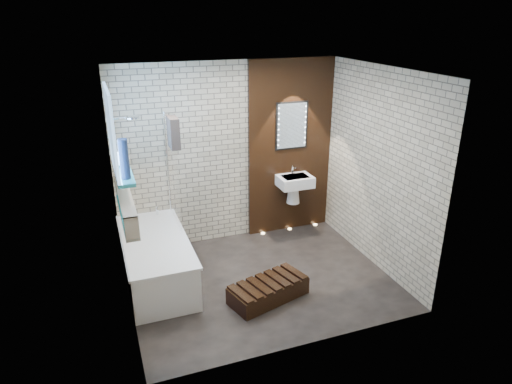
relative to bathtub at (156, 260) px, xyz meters
name	(u,v)px	position (x,y,z in m)	size (l,w,h in m)	color
ground	(260,280)	(1.22, -0.45, -0.29)	(3.20, 3.20, 0.00)	black
room_shell	(260,185)	(1.22, -0.45, 1.01)	(3.24, 3.20, 2.60)	#9E947D
walnut_panel	(290,148)	(2.17, 0.82, 1.01)	(1.30, 0.06, 2.60)	black
clerestory_window	(114,140)	(-0.34, -0.10, 1.61)	(0.18, 1.00, 0.94)	#7FADE0
display_niche	(126,205)	(-0.31, -0.30, 0.91)	(0.14, 1.30, 0.26)	teal
bathtub	(156,260)	(0.00, 0.00, 0.00)	(0.79, 1.74, 0.70)	white
bath_screen	(173,171)	(0.35, 0.44, 0.99)	(0.01, 0.78, 1.40)	white
towel	(173,133)	(0.35, 0.18, 1.56)	(0.11, 0.28, 0.37)	black
shower_head	(132,117)	(-0.08, 0.50, 1.71)	(0.18, 0.18, 0.02)	silver
washbasin	(295,185)	(2.17, 0.62, 0.50)	(0.50, 0.36, 0.58)	white
led_mirror	(292,126)	(2.17, 0.78, 1.36)	(0.50, 0.02, 0.70)	black
walnut_step	(268,291)	(1.17, -0.86, -0.19)	(0.94, 0.42, 0.21)	black
niche_bottles	(128,214)	(-0.31, -0.44, 0.87)	(0.05, 0.76, 0.13)	#A54919
sill_vases	(123,159)	(-0.28, -0.16, 1.40)	(0.18, 0.58, 0.43)	white
floor_uplights	(290,229)	(2.17, 0.75, -0.29)	(0.96, 0.06, 0.01)	#FFD899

